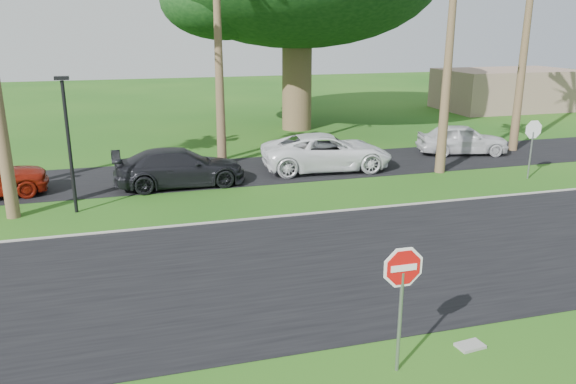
{
  "coord_description": "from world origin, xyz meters",
  "views": [
    {
      "loc": [
        -3.95,
        -11.24,
        6.22
      ],
      "look_at": [
        0.08,
        3.04,
        1.8
      ],
      "focal_mm": 35.0,
      "sensor_mm": 36.0,
      "label": 1
    }
  ],
  "objects_px": {
    "car_minivan": "(327,152)",
    "stop_sign_near": "(402,284)",
    "stop_sign_far": "(533,137)",
    "car_dark": "(180,168)",
    "car_pickup": "(462,139)"
  },
  "relations": [
    {
      "from": "car_minivan",
      "to": "car_pickup",
      "type": "bearing_deg",
      "value": -76.77
    },
    {
      "from": "car_minivan",
      "to": "stop_sign_near",
      "type": "bearing_deg",
      "value": 169.89
    },
    {
      "from": "stop_sign_far",
      "to": "car_dark",
      "type": "distance_m",
      "value": 14.53
    },
    {
      "from": "stop_sign_near",
      "to": "car_pickup",
      "type": "distance_m",
      "value": 19.62
    },
    {
      "from": "stop_sign_near",
      "to": "car_pickup",
      "type": "height_order",
      "value": "stop_sign_near"
    },
    {
      "from": "stop_sign_near",
      "to": "car_pickup",
      "type": "relative_size",
      "value": 0.6
    },
    {
      "from": "car_dark",
      "to": "car_pickup",
      "type": "bearing_deg",
      "value": -83.51
    },
    {
      "from": "car_minivan",
      "to": "car_pickup",
      "type": "xyz_separation_m",
      "value": [
        7.59,
        1.17,
        -0.05
      ]
    },
    {
      "from": "stop_sign_near",
      "to": "car_dark",
      "type": "relative_size",
      "value": 0.51
    },
    {
      "from": "stop_sign_far",
      "to": "car_dark",
      "type": "bearing_deg",
      "value": -11.49
    },
    {
      "from": "car_pickup",
      "to": "stop_sign_near",
      "type": "bearing_deg",
      "value": 157.42
    },
    {
      "from": "stop_sign_near",
      "to": "stop_sign_far",
      "type": "relative_size",
      "value": 1.0
    },
    {
      "from": "stop_sign_far",
      "to": "car_dark",
      "type": "xyz_separation_m",
      "value": [
        -14.2,
        2.89,
        -1.02
      ]
    },
    {
      "from": "stop_sign_far",
      "to": "car_minivan",
      "type": "distance_m",
      "value": 8.59
    },
    {
      "from": "stop_sign_near",
      "to": "stop_sign_far",
      "type": "xyz_separation_m",
      "value": [
        11.5,
        11.0,
        0.0
      ]
    }
  ]
}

